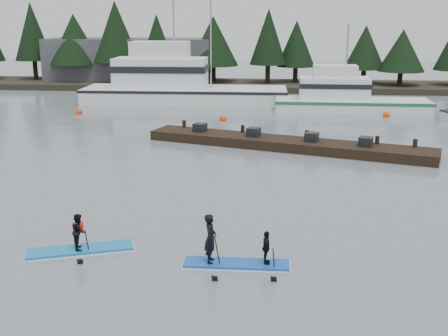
# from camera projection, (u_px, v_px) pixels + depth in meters

# --- Properties ---
(ground) EXTENTS (160.00, 160.00, 0.00)m
(ground) POSITION_uv_depth(u_px,v_px,m) (206.00, 247.00, 18.62)
(ground) COLOR slate
(ground) RESTS_ON ground
(far_shore) EXTENTS (70.00, 8.00, 0.60)m
(far_shore) POSITION_uv_depth(u_px,v_px,m) (258.00, 86.00, 58.86)
(far_shore) COLOR #2D281E
(far_shore) RESTS_ON ground
(treeline) EXTENTS (60.00, 4.00, 8.00)m
(treeline) POSITION_uv_depth(u_px,v_px,m) (258.00, 88.00, 58.94)
(treeline) COLOR black
(treeline) RESTS_ON ground
(waterfront_building) EXTENTS (18.00, 6.00, 5.00)m
(waterfront_building) POSITION_uv_depth(u_px,v_px,m) (131.00, 62.00, 61.53)
(waterfront_building) COLOR #4C4C51
(waterfront_building) RESTS_ON ground
(fishing_boat_large) EXTENTS (17.82, 5.35, 9.99)m
(fishing_boat_large) POSITION_uv_depth(u_px,v_px,m) (179.00, 94.00, 49.44)
(fishing_boat_large) COLOR white
(fishing_boat_large) RESTS_ON ground
(fishing_boat_medium) EXTENTS (12.13, 3.50, 7.54)m
(fishing_boat_medium) POSITION_uv_depth(u_px,v_px,m) (347.00, 105.00, 44.94)
(fishing_boat_medium) COLOR white
(fishing_boat_medium) RESTS_ON ground
(floating_dock) EXTENTS (16.61, 7.23, 0.56)m
(floating_dock) POSITION_uv_depth(u_px,v_px,m) (286.00, 144.00, 32.33)
(floating_dock) COLOR black
(floating_dock) RESTS_ON ground
(buoy_a) EXTENTS (0.54, 0.54, 0.54)m
(buoy_a) POSITION_uv_depth(u_px,v_px,m) (79.00, 114.00, 43.77)
(buoy_a) COLOR #E7450B
(buoy_a) RESTS_ON ground
(buoy_b) EXTENTS (0.53, 0.53, 0.53)m
(buoy_b) POSITION_uv_depth(u_px,v_px,m) (223.00, 120.00, 41.00)
(buoy_b) COLOR #E7450B
(buoy_b) RESTS_ON ground
(buoy_c) EXTENTS (0.54, 0.54, 0.54)m
(buoy_c) POSITION_uv_depth(u_px,v_px,m) (386.00, 117.00, 42.52)
(buoy_c) COLOR #E7450B
(buoy_c) RESTS_ON ground
(paddleboard_solo) EXTENTS (3.47, 1.93, 1.79)m
(paddleboard_solo) POSITION_uv_depth(u_px,v_px,m) (80.00, 241.00, 18.16)
(paddleboard_solo) COLOR #136FB5
(paddleboard_solo) RESTS_ON ground
(paddleboard_duo) EXTENTS (3.26, 1.12, 2.21)m
(paddleboard_duo) POSITION_uv_depth(u_px,v_px,m) (232.00, 250.00, 17.11)
(paddleboard_duo) COLOR #124CAD
(paddleboard_duo) RESTS_ON ground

